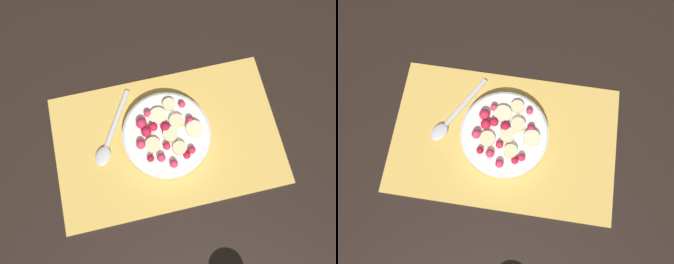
{
  "view_description": "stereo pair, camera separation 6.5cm",
  "coord_description": "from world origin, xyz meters",
  "views": [
    {
      "loc": [
        0.04,
        0.16,
        0.67
      ],
      "look_at": [
        -0.0,
        -0.01,
        0.04
      ],
      "focal_mm": 35.0,
      "sensor_mm": 36.0,
      "label": 1
    },
    {
      "loc": [
        -0.03,
        0.17,
        0.67
      ],
      "look_at": [
        -0.0,
        -0.01,
        0.04
      ],
      "focal_mm": 35.0,
      "sensor_mm": 36.0,
      "label": 2
    }
  ],
  "objects": [
    {
      "name": "spoon",
      "position": [
        0.12,
        -0.02,
        0.01
      ],
      "size": [
        0.1,
        0.16,
        0.01
      ],
      "rotation": [
        0.0,
        0.0,
        7.33
      ],
      "color": "silver",
      "rests_on": "placemat"
    },
    {
      "name": "ground_plane",
      "position": [
        0.0,
        0.0,
        0.0
      ],
      "size": [
        3.0,
        3.0,
        0.0
      ],
      "primitive_type": "plane",
      "color": "black"
    },
    {
      "name": "fruit_bowl",
      "position": [
        -0.0,
        -0.01,
        0.02
      ],
      "size": [
        0.18,
        0.18,
        0.05
      ],
      "color": "white",
      "rests_on": "placemat"
    },
    {
      "name": "placemat",
      "position": [
        0.0,
        0.0,
        0.0
      ],
      "size": [
        0.47,
        0.29,
        0.01
      ],
      "color": "#E0B251",
      "rests_on": "ground_plane"
    }
  ]
}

